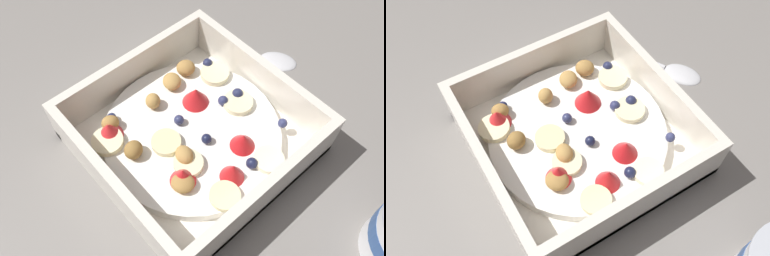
{
  "view_description": "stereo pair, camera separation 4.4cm",
  "coord_description": "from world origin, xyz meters",
  "views": [
    {
      "loc": [
        0.18,
        0.16,
        0.39
      ],
      "look_at": [
        0.02,
        -0.02,
        0.03
      ],
      "focal_mm": 38.05,
      "sensor_mm": 36.0,
      "label": 1
    },
    {
      "loc": [
        0.14,
        0.18,
        0.39
      ],
      "look_at": [
        0.02,
        -0.02,
        0.03
      ],
      "focal_mm": 38.05,
      "sensor_mm": 36.0,
      "label": 2
    }
  ],
  "objects": [
    {
      "name": "ground_plane",
      "position": [
        0.0,
        0.0,
        0.0
      ],
      "size": [
        2.4,
        2.4,
        0.0
      ],
      "primitive_type": "plane",
      "color": "gray"
    },
    {
      "name": "fruit_bowl",
      "position": [
        0.02,
        -0.02,
        0.02
      ],
      "size": [
        0.22,
        0.22,
        0.06
      ],
      "color": "white",
      "rests_on": "ground"
    },
    {
      "name": "spoon",
      "position": [
        -0.13,
        -0.06,
        0.0
      ],
      "size": [
        0.1,
        0.16,
        0.01
      ],
      "color": "silver",
      "rests_on": "ground"
    }
  ]
}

